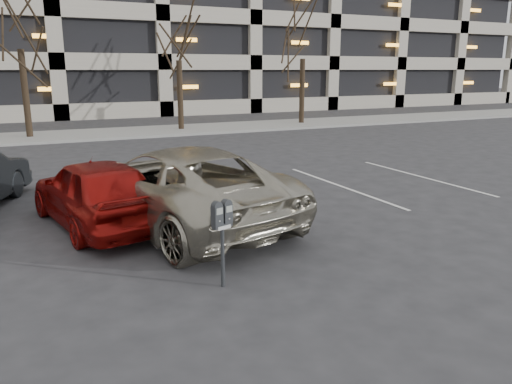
% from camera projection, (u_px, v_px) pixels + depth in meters
% --- Properties ---
extents(ground, '(140.00, 140.00, 0.00)m').
position_uv_depth(ground, '(228.00, 233.00, 9.48)').
color(ground, '#28282B').
rests_on(ground, ground).
extents(sidewalk, '(80.00, 4.00, 0.12)m').
position_uv_depth(sidewalk, '(100.00, 134.00, 23.51)').
color(sidewalk, gray).
rests_on(sidewalk, ground).
extents(stall_lines, '(16.90, 5.20, 0.00)m').
position_uv_depth(stall_lines, '(129.00, 211.00, 10.92)').
color(stall_lines, silver).
rests_on(stall_lines, ground).
extents(tree_c, '(3.38, 3.38, 7.69)m').
position_uv_depth(tree_c, '(177.00, 15.00, 23.86)').
color(tree_c, black).
rests_on(tree_c, ground).
extents(tree_d, '(3.52, 3.52, 7.99)m').
position_uv_depth(tree_d, '(304.00, 17.00, 26.72)').
color(tree_d, black).
rests_on(tree_d, ground).
extents(parking_meter, '(0.34, 0.21, 1.25)m').
position_uv_depth(parking_meter, '(222.00, 223.00, 6.92)').
color(parking_meter, black).
rests_on(parking_meter, ground).
extents(suv_silver, '(3.85, 6.10, 1.57)m').
position_uv_depth(suv_silver, '(178.00, 186.00, 9.88)').
color(suv_silver, '#A9A390').
rests_on(suv_silver, ground).
extents(car_red, '(2.39, 4.32, 1.39)m').
position_uv_depth(car_red, '(96.00, 192.00, 9.77)').
color(car_red, maroon).
rests_on(car_red, ground).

